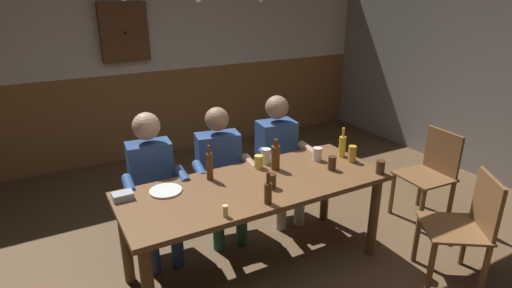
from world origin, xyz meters
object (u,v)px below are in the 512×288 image
at_px(pint_glass_3, 380,167).
at_px(pint_glass_4, 352,154).
at_px(bottle_1, 210,166).
at_px(pint_glass_2, 332,163).
at_px(pint_glass_5, 271,181).
at_px(dining_table, 256,195).
at_px(table_candle, 225,211).
at_px(chair_empty_near_left, 431,172).
at_px(bottle_0, 276,157).
at_px(pint_glass_6, 259,162).
at_px(person_0, 153,180).
at_px(person_1, 221,167).
at_px(pint_glass_0, 266,156).
at_px(plate_0, 166,191).
at_px(bottle_3, 342,146).
at_px(chair_empty_far_end, 465,226).
at_px(condiment_caddy, 123,196).
at_px(pint_glass_1, 317,154).
at_px(bottle_2, 268,192).
at_px(wall_dart_cabinet, 124,32).

relative_size(pint_glass_3, pint_glass_4, 0.77).
distance_m(bottle_1, pint_glass_2, 0.99).
bearing_deg(pint_glass_5, bottle_1, 134.27).
xyz_separation_m(dining_table, table_candle, (-0.41, -0.32, 0.14)).
height_order(chair_empty_near_left, bottle_0, bottle_0).
distance_m(pint_glass_2, pint_glass_3, 0.38).
xyz_separation_m(pint_glass_5, pint_glass_6, (0.09, 0.35, -0.00)).
bearing_deg(bottle_0, person_0, 152.53).
relative_size(person_1, pint_glass_0, 9.21).
distance_m(chair_empty_near_left, plate_0, 2.55).
xyz_separation_m(bottle_3, pint_glass_0, (-0.66, 0.19, -0.03)).
bearing_deg(pint_glass_5, table_candle, -155.89).
relative_size(table_candle, pint_glass_6, 0.73).
bearing_deg(pint_glass_5, chair_empty_far_end, -32.25).
height_order(condiment_caddy, pint_glass_4, pint_glass_4).
bearing_deg(pint_glass_3, chair_empty_near_left, 12.55).
bearing_deg(person_1, person_0, 10.19).
relative_size(table_candle, pint_glass_1, 0.70).
distance_m(table_candle, bottle_0, 0.83).
bearing_deg(pint_glass_4, person_0, 157.27).
height_order(bottle_2, wall_dart_cabinet, wall_dart_cabinet).
height_order(plate_0, pint_glass_2, pint_glass_2).
height_order(person_1, bottle_1, person_1).
relative_size(dining_table, pint_glass_2, 17.67).
distance_m(pint_glass_0, pint_glass_2, 0.55).
relative_size(pint_glass_5, pint_glass_6, 1.01).
distance_m(bottle_0, pint_glass_2, 0.46).
xyz_separation_m(person_1, table_candle, (-0.39, -0.95, 0.14)).
bearing_deg(dining_table, pint_glass_4, -1.74).
distance_m(table_candle, plate_0, 0.58).
relative_size(person_0, plate_0, 5.18).
distance_m(bottle_2, pint_glass_3, 1.03).
bearing_deg(person_1, wall_dart_cabinet, -73.09).
xyz_separation_m(pint_glass_3, pint_glass_5, (-0.89, 0.21, 0.00)).
relative_size(dining_table, pint_glass_1, 17.96).
relative_size(dining_table, bottle_1, 7.33).
xyz_separation_m(dining_table, chair_empty_near_left, (1.87, -0.12, -0.18)).
distance_m(person_0, pint_glass_1, 1.39).
distance_m(condiment_caddy, pint_glass_4, 1.87).
height_order(person_0, pint_glass_3, person_0).
xyz_separation_m(pint_glass_4, pint_glass_6, (-0.76, 0.27, -0.02)).
bearing_deg(pint_glass_3, bottle_3, 93.77).
xyz_separation_m(table_candle, bottle_3, (1.33, 0.43, 0.06)).
relative_size(plate_0, pint_glass_2, 2.03).
relative_size(pint_glass_0, pint_glass_3, 1.17).
xyz_separation_m(pint_glass_3, pint_glass_4, (-0.04, 0.29, 0.02)).
height_order(dining_table, pint_glass_0, pint_glass_0).
xyz_separation_m(bottle_3, wall_dart_cabinet, (-1.21, 2.64, 0.80)).
bearing_deg(person_0, bottle_1, 138.02).
height_order(dining_table, pint_glass_5, pint_glass_5).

